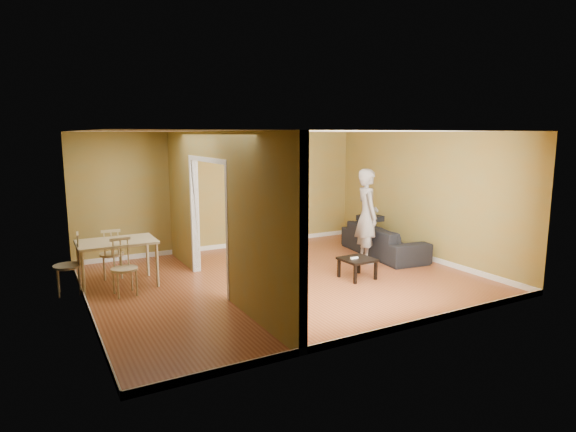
# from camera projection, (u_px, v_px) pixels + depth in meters

# --- Properties ---
(room_shell) EXTENTS (6.50, 6.50, 6.50)m
(room_shell) POSITION_uv_depth(u_px,v_px,m) (283.00, 207.00, 8.35)
(room_shell) COLOR #9F5935
(room_shell) RESTS_ON ground
(partition) EXTENTS (0.22, 5.50, 2.60)m
(partition) POSITION_uv_depth(u_px,v_px,m) (218.00, 213.00, 7.78)
(partition) COLOR olive
(partition) RESTS_ON ground
(wall_speaker) EXTENTS (0.10, 0.10, 0.10)m
(wall_speaker) POSITION_uv_depth(u_px,v_px,m) (286.00, 162.00, 11.28)
(wall_speaker) COLOR black
(wall_speaker) RESTS_ON room_shell
(sofa) EXTENTS (2.30, 1.19, 0.84)m
(sofa) POSITION_uv_depth(u_px,v_px,m) (384.00, 236.00, 10.23)
(sofa) COLOR black
(sofa) RESTS_ON ground
(person) EXTENTS (0.96, 0.85, 2.21)m
(person) POSITION_uv_depth(u_px,v_px,m) (367.00, 208.00, 9.60)
(person) COLOR slate
(person) RESTS_ON ground
(bookshelf) EXTENTS (0.80, 0.35, 1.90)m
(bookshelf) POSITION_uv_depth(u_px,v_px,m) (272.00, 204.00, 11.18)
(bookshelf) COLOR white
(bookshelf) RESTS_ON ground
(paper_box_navy_a) EXTENTS (0.40, 0.26, 0.20)m
(paper_box_navy_a) POSITION_uv_depth(u_px,v_px,m) (275.00, 223.00, 11.22)
(paper_box_navy_a) COLOR navy
(paper_box_navy_a) RESTS_ON bookshelf
(paper_box_navy_b) EXTENTS (0.40, 0.26, 0.20)m
(paper_box_navy_b) POSITION_uv_depth(u_px,v_px,m) (274.00, 191.00, 11.09)
(paper_box_navy_b) COLOR #161B50
(paper_box_navy_b) RESTS_ON bookshelf
(paper_box_navy_c) EXTENTS (0.46, 0.30, 0.23)m
(paper_box_navy_c) POSITION_uv_depth(u_px,v_px,m) (275.00, 181.00, 11.06)
(paper_box_navy_c) COLOR navy
(paper_box_navy_c) RESTS_ON bookshelf
(coffee_table) EXTENTS (0.56, 0.56, 0.37)m
(coffee_table) POSITION_uv_depth(u_px,v_px,m) (357.00, 261.00, 8.58)
(coffee_table) COLOR black
(coffee_table) RESTS_ON ground
(game_controller) EXTENTS (0.15, 0.04, 0.03)m
(game_controller) POSITION_uv_depth(u_px,v_px,m) (354.00, 258.00, 8.53)
(game_controller) COLOR white
(game_controller) RESTS_ON coffee_table
(dining_table) EXTENTS (1.26, 0.84, 0.79)m
(dining_table) POSITION_uv_depth(u_px,v_px,m) (117.00, 245.00, 8.09)
(dining_table) COLOR tan
(dining_table) RESTS_ON ground
(chair_left) EXTENTS (0.49, 0.49, 0.99)m
(chair_left) POSITION_uv_depth(u_px,v_px,m) (68.00, 264.00, 7.71)
(chair_left) COLOR tan
(chair_left) RESTS_ON ground
(chair_near) EXTENTS (0.45, 0.45, 0.92)m
(chair_near) POSITION_uv_depth(u_px,v_px,m) (124.00, 267.00, 7.67)
(chair_near) COLOR #DAB87A
(chair_near) RESTS_ON ground
(chair_far) EXTENTS (0.46, 0.46, 0.91)m
(chair_far) POSITION_uv_depth(u_px,v_px,m) (112.00, 253.00, 8.61)
(chair_far) COLOR tan
(chair_far) RESTS_ON ground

